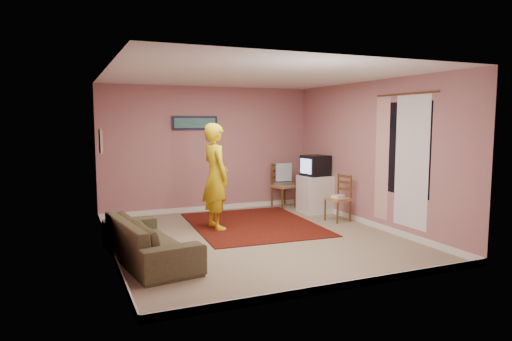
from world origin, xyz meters
name	(u,v)px	position (x,y,z in m)	size (l,w,h in m)	color
ground	(255,238)	(0.00, 0.00, 0.00)	(5.00, 5.00, 0.00)	gray
wall_back	(209,149)	(0.00, 2.50, 1.30)	(4.50, 0.02, 2.60)	#A16C6A
wall_front	(345,176)	(0.00, -2.50, 1.30)	(4.50, 0.02, 2.60)	#A16C6A
wall_left	(108,164)	(-2.25, 0.00, 1.30)	(0.02, 5.00, 2.60)	#A16C6A
wall_right	(371,154)	(2.25, 0.00, 1.30)	(0.02, 5.00, 2.60)	#A16C6A
ceiling	(255,76)	(0.00, 0.00, 2.60)	(4.50, 5.00, 0.02)	silver
baseboard_back	(210,208)	(0.00, 2.49, 0.05)	(4.50, 0.02, 0.10)	white
baseboard_front	(342,286)	(0.00, -2.49, 0.05)	(4.50, 0.02, 0.10)	white
baseboard_left	(112,250)	(-2.24, 0.00, 0.05)	(0.02, 5.00, 0.10)	white
baseboard_right	(369,223)	(2.24, 0.00, 0.05)	(0.02, 5.00, 0.10)	white
window	(406,149)	(2.24, -0.90, 1.45)	(0.01, 1.10, 1.50)	black
curtain_sheer	(411,162)	(2.23, -1.05, 1.25)	(0.01, 0.75, 2.10)	white
curtain_floral	(382,159)	(2.21, -0.35, 1.25)	(0.01, 0.35, 2.10)	#F4E4D0
curtain_rod	(406,94)	(2.20, -0.90, 2.32)	(0.02, 0.02, 1.40)	brown
picture_back	(195,123)	(-0.30, 2.47, 1.85)	(0.95, 0.04, 0.28)	#131636
picture_left	(101,141)	(-2.22, 1.60, 1.55)	(0.04, 0.38, 0.42)	tan
area_rug	(253,224)	(0.34, 0.90, 0.01)	(2.16, 2.70, 0.01)	black
tv_cabinet	(315,194)	(1.95, 1.43, 0.38)	(0.60, 0.55, 0.77)	white
crt_tv	(315,166)	(1.95, 1.43, 0.98)	(0.55, 0.51, 0.42)	black
chair_a	(284,181)	(1.61, 2.20, 0.59)	(0.52, 0.51, 0.52)	tan
dvd_player	(284,184)	(1.61, 2.20, 0.52)	(0.39, 0.28, 0.07)	#BABABF
blue_throw	(284,172)	(1.61, 2.20, 0.77)	(0.37, 0.05, 0.39)	#83B5D7
chair_b	(338,193)	(1.93, 0.54, 0.54)	(0.44, 0.46, 0.48)	tan
game_console	(338,196)	(1.93, 0.54, 0.47)	(0.22, 0.16, 0.04)	white
sofa	(149,239)	(-1.80, -0.53, 0.29)	(2.02, 0.79, 0.59)	brown
person	(216,176)	(-0.38, 0.87, 0.93)	(0.68, 0.44, 1.86)	yellow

